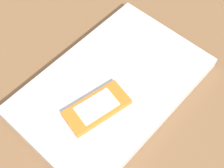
# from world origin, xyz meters

# --- Properties ---
(desk_surface) EXTENTS (1.20, 0.80, 0.03)m
(desk_surface) POSITION_xyz_m (0.00, 0.00, 0.01)
(desk_surface) COLOR brown
(desk_surface) RESTS_ON ground
(laptop_closed) EXTENTS (0.39, 0.32, 0.02)m
(laptop_closed) POSITION_xyz_m (0.03, -0.03, 0.04)
(laptop_closed) COLOR #B7BABC
(laptop_closed) RESTS_ON desk_surface
(cell_phone_on_laptop) EXTENTS (0.12, 0.10, 0.01)m
(cell_phone_on_laptop) POSITION_xyz_m (-0.03, -0.03, 0.06)
(cell_phone_on_laptop) COLOR orange
(cell_phone_on_laptop) RESTS_ON laptop_closed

